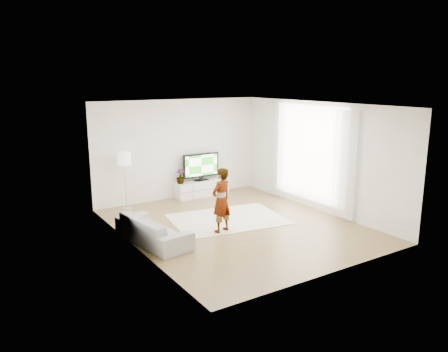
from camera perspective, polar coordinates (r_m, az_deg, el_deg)
floor at (r=10.28m, az=1.72°, el=-6.48°), size 6.00×6.00×0.00m
ceiling at (r=9.73m, az=1.82°, el=9.29°), size 6.00×6.00×0.00m
wall_left at (r=8.78m, az=-11.85°, el=-0.58°), size 0.02×6.00×2.80m
wall_right at (r=11.48m, az=12.15°, el=2.49°), size 0.02×6.00×2.80m
wall_back at (r=12.46m, az=-6.03°, el=3.50°), size 5.00×0.02×2.80m
wall_front at (r=7.69m, az=14.46°, el=-2.60°), size 5.00×0.02×2.80m
window at (r=11.67m, az=11.06°, el=2.96°), size 0.01×2.60×2.50m
curtain_near at (r=10.74m, az=15.49°, el=1.36°), size 0.04×0.70×2.60m
curtain_far at (r=12.60m, az=6.71°, el=3.35°), size 0.04×0.70×2.60m
media_console at (r=12.78m, az=-2.93°, el=-1.59°), size 1.61×0.46×0.45m
television at (r=12.66m, az=-3.02°, el=1.34°), size 1.15×0.23×0.80m
game_console at (r=13.06m, az=-0.25°, el=0.29°), size 0.08×0.18×0.24m
potted_plant at (r=12.37m, az=-5.71°, el=-0.05°), size 0.27×0.27×0.42m
rug at (r=10.70m, az=0.49°, el=-5.66°), size 2.95×2.33×0.01m
player at (r=9.64m, az=-0.35°, el=-3.18°), size 0.60×0.48×1.45m
sofa at (r=9.30m, az=-9.25°, el=-6.89°), size 1.04×2.04×0.57m
floor_lamp at (r=11.56m, az=-12.88°, el=1.90°), size 0.33×0.33×1.51m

